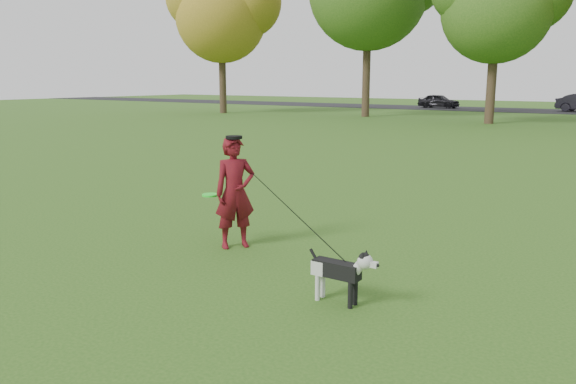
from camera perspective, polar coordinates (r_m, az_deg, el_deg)
The scene contains 5 objects.
ground at distance 6.95m, azimuth -2.38°, elevation -7.98°, with size 120.00×120.00×0.00m, color #285116.
man at distance 7.74m, azimuth -5.41°, elevation -0.07°, with size 0.56×0.37×1.55m, color #500B1A.
dog at distance 5.87m, azimuth 5.49°, elevation -7.81°, with size 0.82×0.16×0.62m.
car_left at distance 47.95m, azimuth 15.07°, elevation 8.92°, with size 1.33×3.30×1.12m, color black.
man_held_items at distance 6.57m, azimuth 0.83°, elevation -2.33°, with size 2.78×1.08×1.14m.
Camera 1 is at (3.90, -5.27, 2.30)m, focal length 35.00 mm.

